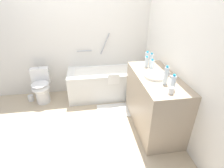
# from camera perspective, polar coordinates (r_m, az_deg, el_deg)

# --- Properties ---
(ground_plane) EXTENTS (4.05, 4.05, 0.00)m
(ground_plane) POSITION_cam_1_polar(r_m,az_deg,el_deg) (3.05, -11.14, -12.90)
(ground_plane) COLOR #C1AD8E
(wall_back_tiled) EXTENTS (3.45, 0.10, 2.40)m
(wall_back_tiled) POSITION_cam_1_polar(r_m,az_deg,el_deg) (3.64, -12.51, 15.10)
(wall_back_tiled) COLOR white
(wall_back_tiled) RESTS_ON ground_plane
(wall_right_mirror) EXTENTS (0.10, 2.76, 2.40)m
(wall_right_mirror) POSITION_cam_1_polar(r_m,az_deg,el_deg) (2.79, 20.95, 10.12)
(wall_right_mirror) COLOR white
(wall_right_mirror) RESTS_ON ground_plane
(bathtub) EXTENTS (1.62, 0.65, 1.28)m
(bathtub) POSITION_cam_1_polar(r_m,az_deg,el_deg) (3.60, -1.41, 0.60)
(bathtub) COLOR silver
(bathtub) RESTS_ON ground_plane
(toilet) EXTENTS (0.38, 0.51, 0.69)m
(toilet) POSITION_cam_1_polar(r_m,az_deg,el_deg) (3.67, -22.62, -0.91)
(toilet) COLOR white
(toilet) RESTS_ON ground_plane
(vanity_counter) EXTENTS (0.59, 1.28, 0.90)m
(vanity_counter) POSITION_cam_1_polar(r_m,az_deg,el_deg) (2.82, 13.80, -5.64)
(vanity_counter) COLOR tan
(vanity_counter) RESTS_ON ground_plane
(sink_basin) EXTENTS (0.34, 0.34, 0.04)m
(sink_basin) POSITION_cam_1_polar(r_m,az_deg,el_deg) (2.56, 14.33, 2.78)
(sink_basin) COLOR white
(sink_basin) RESTS_ON vanity_counter
(sink_faucet) EXTENTS (0.11, 0.15, 0.07)m
(sink_faucet) POSITION_cam_1_polar(r_m,az_deg,el_deg) (2.63, 18.37, 3.19)
(sink_faucet) COLOR silver
(sink_faucet) RESTS_ON vanity_counter
(water_bottle_0) EXTENTS (0.07, 0.07, 0.21)m
(water_bottle_0) POSITION_cam_1_polar(r_m,az_deg,el_deg) (3.03, 11.66, 8.64)
(water_bottle_0) COLOR silver
(water_bottle_0) RESTS_ON vanity_counter
(water_bottle_1) EXTENTS (0.06, 0.06, 0.24)m
(water_bottle_1) POSITION_cam_1_polar(r_m,az_deg,el_deg) (2.87, 12.96, 7.71)
(water_bottle_1) COLOR silver
(water_bottle_1) RESTS_ON vanity_counter
(water_bottle_2) EXTENTS (0.06, 0.06, 0.19)m
(water_bottle_2) POSITION_cam_1_polar(r_m,az_deg,el_deg) (2.85, 11.47, 7.23)
(water_bottle_2) COLOR silver
(water_bottle_2) RESTS_ON vanity_counter
(water_bottle_3) EXTENTS (0.06, 0.06, 0.22)m
(water_bottle_3) POSITION_cam_1_polar(r_m,az_deg,el_deg) (2.23, 19.77, 0.35)
(water_bottle_3) COLOR silver
(water_bottle_3) RESTS_ON vanity_counter
(water_bottle_4) EXTENTS (0.07, 0.07, 0.19)m
(water_bottle_4) POSITION_cam_1_polar(r_m,az_deg,el_deg) (2.74, 13.22, 6.15)
(water_bottle_4) COLOR silver
(water_bottle_4) RESTS_ON vanity_counter
(water_bottle_5) EXTENTS (0.06, 0.06, 0.26)m
(water_bottle_5) POSITION_cam_1_polar(r_m,az_deg,el_deg) (2.34, 17.64, 2.69)
(water_bottle_5) COLOR silver
(water_bottle_5) RESTS_ON vanity_counter
(drinking_glass_0) EXTENTS (0.07, 0.07, 0.08)m
(drinking_glass_0) POSITION_cam_1_polar(r_m,az_deg,el_deg) (2.16, 19.24, -2.11)
(drinking_glass_0) COLOR white
(drinking_glass_0) RESTS_ON vanity_counter
(bath_mat) EXTENTS (0.65, 0.44, 0.01)m
(bath_mat) POSITION_cam_1_polar(r_m,az_deg,el_deg) (3.28, 0.91, -8.79)
(bath_mat) COLOR white
(bath_mat) RESTS_ON ground_plane
(toilet_paper_roll) EXTENTS (0.11, 0.11, 0.12)m
(toilet_paper_roll) POSITION_cam_1_polar(r_m,az_deg,el_deg) (3.92, -25.55, -4.27)
(toilet_paper_roll) COLOR white
(toilet_paper_roll) RESTS_ON ground_plane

